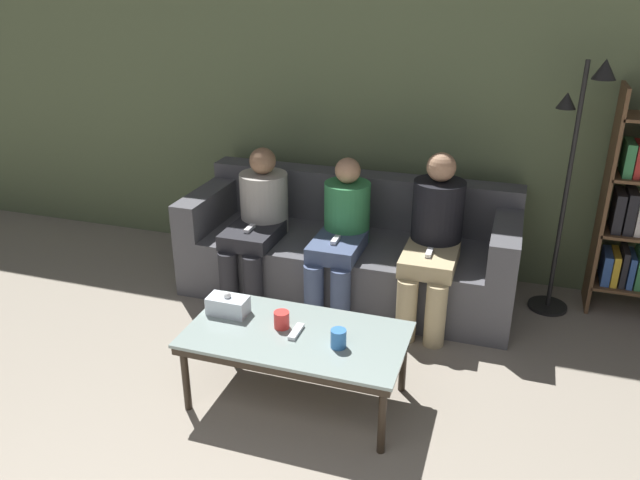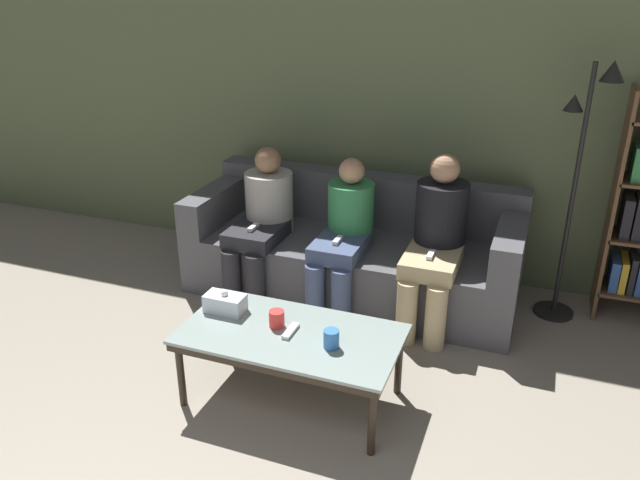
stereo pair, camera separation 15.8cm
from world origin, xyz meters
The scene contains 11 objects.
wall_back centered at (0.00, 4.14, 1.30)m, with size 12.00×0.06×2.60m.
couch centered at (0.00, 3.62, 0.30)m, with size 2.29×0.89×0.79m.
coffee_table centered at (0.08, 2.28, 0.38)m, with size 1.15×0.61×0.42m.
cup_near_left centered at (0.32, 2.23, 0.46)m, with size 0.08×0.08×0.10m.
cup_near_right centered at (-0.01, 2.31, 0.46)m, with size 0.08×0.08×0.09m.
tissue_box centered at (-0.34, 2.36, 0.47)m, with size 0.22×0.12×0.13m.
game_remote centered at (0.08, 2.28, 0.43)m, with size 0.04×0.15×0.02m.
standing_lamp centered at (1.40, 3.77, 1.03)m, with size 0.31×0.26×1.67m.
seated_person_left_end centered at (-0.61, 3.40, 0.55)m, with size 0.34×0.67×1.03m.
seated_person_mid_left centered at (0.00, 3.39, 0.54)m, with size 0.31×0.67×1.01m.
seated_person_mid_right centered at (0.61, 3.40, 0.59)m, with size 0.33×0.69×1.10m.
Camera 2 is at (1.21, -0.26, 2.15)m, focal length 35.00 mm.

